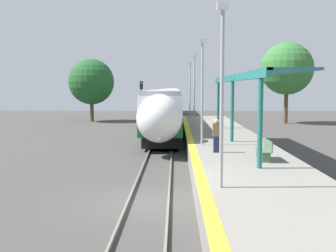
% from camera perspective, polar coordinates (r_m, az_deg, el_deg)
% --- Properties ---
extents(ground_plane, '(120.00, 120.00, 0.00)m').
position_cam_1_polar(ground_plane, '(15.49, -2.64, -10.32)').
color(ground_plane, '#423F3D').
extents(rail_left, '(0.08, 90.00, 0.15)m').
position_cam_1_polar(rail_left, '(15.54, -5.33, -10.01)').
color(rail_left, slate).
rests_on(rail_left, ground_plane).
extents(rail_right, '(0.08, 90.00, 0.15)m').
position_cam_1_polar(rail_right, '(15.44, 0.07, -10.08)').
color(rail_right, slate).
rests_on(rail_right, ground_plane).
extents(train, '(2.86, 91.73, 3.93)m').
position_cam_1_polar(train, '(69.10, 0.26, 3.67)').
color(train, black).
rests_on(train, ground_plane).
extents(platform_right, '(4.80, 64.00, 0.99)m').
position_cam_1_polar(platform_right, '(15.64, 12.54, -8.43)').
color(platform_right, gray).
rests_on(platform_right, ground_plane).
extents(platform_bench, '(0.44, 1.65, 0.89)m').
position_cam_1_polar(platform_bench, '(18.93, 13.05, -3.09)').
color(platform_bench, '#4C6B4C').
rests_on(platform_bench, platform_right).
extents(person_waiting, '(0.36, 0.22, 1.66)m').
position_cam_1_polar(person_waiting, '(20.68, 6.57, -1.22)').
color(person_waiting, navy).
rests_on(person_waiting, platform_right).
extents(railway_signal, '(0.28, 0.28, 4.71)m').
position_cam_1_polar(railway_signal, '(37.51, -3.62, 3.26)').
color(railway_signal, '#59595E').
rests_on(railway_signal, ground_plane).
extents(lamppost_near, '(0.36, 0.20, 5.79)m').
position_cam_1_polar(lamppost_near, '(13.29, 7.33, 5.69)').
color(lamppost_near, '#9E9EA3').
rests_on(lamppost_near, platform_right).
extents(lamppost_mid, '(0.36, 0.20, 5.79)m').
position_cam_1_polar(lamppost_mid, '(23.19, 4.65, 5.51)').
color(lamppost_mid, '#9E9EA3').
rests_on(lamppost_mid, platform_right).
extents(lamppost_far, '(0.36, 0.20, 5.79)m').
position_cam_1_polar(lamppost_far, '(33.10, 3.58, 5.43)').
color(lamppost_far, '#9E9EA3').
rests_on(lamppost_far, platform_right).
extents(lamppost_farthest, '(0.36, 0.20, 5.79)m').
position_cam_1_polar(lamppost_farthest, '(43.03, 3.00, 5.39)').
color(lamppost_farthest, '#9E9EA3').
rests_on(lamppost_farthest, platform_right).
extents(station_canopy, '(2.02, 19.40, 3.90)m').
position_cam_1_polar(station_canopy, '(24.94, 10.08, 6.27)').
color(station_canopy, '#1E6B66').
rests_on(station_canopy, platform_right).
extents(background_tree_left, '(5.52, 5.52, 7.60)m').
position_cam_1_polar(background_tree_left, '(52.19, -10.33, 5.91)').
color(background_tree_left, brown).
rests_on(background_tree_left, ground_plane).
extents(background_tree_right, '(6.02, 6.02, 9.33)m').
position_cam_1_polar(background_tree_right, '(50.53, 15.81, 7.49)').
color(background_tree_right, brown).
rests_on(background_tree_right, ground_plane).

